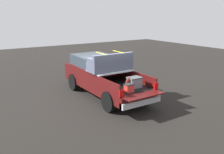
{
  "coord_description": "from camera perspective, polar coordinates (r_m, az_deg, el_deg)",
  "views": [
    {
      "loc": [
        -9.63,
        5.83,
        3.94
      ],
      "look_at": [
        -0.6,
        0.0,
        1.1
      ],
      "focal_mm": 38.38,
      "sensor_mm": 36.0,
      "label": 1
    }
  ],
  "objects": [
    {
      "name": "trash_can",
      "position": [
        16.49,
        -0.87,
        2.75
      ],
      "size": [
        0.6,
        0.6,
        0.98
      ],
      "color": "#1E592D",
      "rests_on": "ground_plane"
    },
    {
      "name": "pickup_truck",
      "position": [
        11.95,
        -2.53,
        0.44
      ],
      "size": [
        6.05,
        2.09,
        2.23
      ],
      "color": "#470F0F",
      "rests_on": "ground_plane"
    },
    {
      "name": "ground_plane",
      "position": [
        11.93,
        -1.57,
        -4.49
      ],
      "size": [
        40.0,
        40.0,
        0.0
      ],
      "primitive_type": "plane",
      "color": "black"
    }
  ]
}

